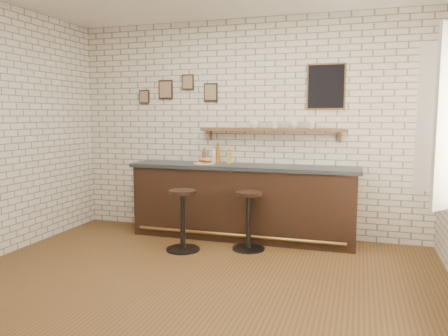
{
  "coord_description": "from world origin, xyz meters",
  "views": [
    {
      "loc": [
        1.55,
        -3.96,
        1.67
      ],
      "look_at": [
        0.03,
        0.9,
        1.06
      ],
      "focal_mm": 35.0,
      "sensor_mm": 36.0,
      "label": 1
    }
  ],
  "objects_px": {
    "bitters_bottle_amber": "(218,155)",
    "shelf_cup_c": "(294,125)",
    "bar_counter": "(242,202)",
    "bitters_bottle_white": "(215,156)",
    "sandwich_plate": "(204,163)",
    "ciabatta_sandwich": "(205,161)",
    "shelf_cup_d": "(311,125)",
    "bitters_bottle_brown": "(204,157)",
    "bar_stool_right": "(249,219)",
    "shelf_cup_a": "(254,124)",
    "condiment_bottle_yellow": "(229,157)",
    "shelf_cup_b": "(274,125)",
    "bar_stool_left": "(183,218)"
  },
  "relations": [
    {
      "from": "shelf_cup_c",
      "to": "bitters_bottle_amber",
      "type": "bearing_deg",
      "value": 97.22
    },
    {
      "from": "condiment_bottle_yellow",
      "to": "shelf_cup_d",
      "type": "bearing_deg",
      "value": 1.82
    },
    {
      "from": "bitters_bottle_white",
      "to": "shelf_cup_b",
      "type": "bearing_deg",
      "value": 2.43
    },
    {
      "from": "shelf_cup_c",
      "to": "shelf_cup_d",
      "type": "height_order",
      "value": "shelf_cup_c"
    },
    {
      "from": "shelf_cup_a",
      "to": "shelf_cup_b",
      "type": "xyz_separation_m",
      "value": [
        0.28,
        0.0,
        -0.0
      ]
    },
    {
      "from": "bitters_bottle_amber",
      "to": "sandwich_plate",
      "type": "bearing_deg",
      "value": -123.33
    },
    {
      "from": "bitters_bottle_white",
      "to": "bar_stool_left",
      "type": "distance_m",
      "value": 1.16
    },
    {
      "from": "shelf_cup_c",
      "to": "ciabatta_sandwich",
      "type": "bearing_deg",
      "value": 106.6
    },
    {
      "from": "ciabatta_sandwich",
      "to": "bar_stool_right",
      "type": "height_order",
      "value": "ciabatta_sandwich"
    },
    {
      "from": "bitters_bottle_amber",
      "to": "shelf_cup_a",
      "type": "distance_m",
      "value": 0.67
    },
    {
      "from": "bar_counter",
      "to": "bitters_bottle_white",
      "type": "xyz_separation_m",
      "value": [
        -0.46,
        0.17,
        0.6
      ]
    },
    {
      "from": "ciabatta_sandwich",
      "to": "bitters_bottle_brown",
      "type": "height_order",
      "value": "bitters_bottle_brown"
    },
    {
      "from": "ciabatta_sandwich",
      "to": "bitters_bottle_amber",
      "type": "relative_size",
      "value": 0.74
    },
    {
      "from": "bitters_bottle_white",
      "to": "shelf_cup_a",
      "type": "bearing_deg",
      "value": 3.64
    },
    {
      "from": "sandwich_plate",
      "to": "shelf_cup_a",
      "type": "relative_size",
      "value": 2.1
    },
    {
      "from": "ciabatta_sandwich",
      "to": "bar_stool_left",
      "type": "relative_size",
      "value": 0.27
    },
    {
      "from": "shelf_cup_a",
      "to": "bitters_bottle_amber",
      "type": "bearing_deg",
      "value": 142.19
    },
    {
      "from": "shelf_cup_b",
      "to": "bar_counter",
      "type": "bearing_deg",
      "value": 174.34
    },
    {
      "from": "bar_counter",
      "to": "bitters_bottle_white",
      "type": "height_order",
      "value": "bitters_bottle_white"
    },
    {
      "from": "shelf_cup_d",
      "to": "bitters_bottle_white",
      "type": "bearing_deg",
      "value": 179.25
    },
    {
      "from": "bar_stool_left",
      "to": "shelf_cup_b",
      "type": "distance_m",
      "value": 1.77
    },
    {
      "from": "bar_counter",
      "to": "bitters_bottle_amber",
      "type": "distance_m",
      "value": 0.76
    },
    {
      "from": "ciabatta_sandwich",
      "to": "shelf_cup_c",
      "type": "bearing_deg",
      "value": 11.32
    },
    {
      "from": "bar_counter",
      "to": "bitters_bottle_brown",
      "type": "height_order",
      "value": "bitters_bottle_brown"
    },
    {
      "from": "shelf_cup_c",
      "to": "bar_counter",
      "type": "bearing_deg",
      "value": 112.52
    },
    {
      "from": "bitters_bottle_brown",
      "to": "shelf_cup_d",
      "type": "bearing_deg",
      "value": 1.37
    },
    {
      "from": "bar_stool_left",
      "to": "shelf_cup_d",
      "type": "distance_m",
      "value": 2.08
    },
    {
      "from": "ciabatta_sandwich",
      "to": "bar_stool_left",
      "type": "xyz_separation_m",
      "value": [
        -0.03,
        -0.72,
        -0.65
      ]
    },
    {
      "from": "ciabatta_sandwich",
      "to": "bar_stool_left",
      "type": "distance_m",
      "value": 0.97
    },
    {
      "from": "bar_counter",
      "to": "bar_stool_right",
      "type": "xyz_separation_m",
      "value": [
        0.21,
        -0.48,
        -0.11
      ]
    },
    {
      "from": "shelf_cup_a",
      "to": "bar_counter",
      "type": "bearing_deg",
      "value": -159.73
    },
    {
      "from": "sandwich_plate",
      "to": "condiment_bottle_yellow",
      "type": "distance_m",
      "value": 0.36
    },
    {
      "from": "condiment_bottle_yellow",
      "to": "bar_stool_right",
      "type": "relative_size",
      "value": 0.25
    },
    {
      "from": "bar_stool_right",
      "to": "shelf_cup_b",
      "type": "relative_size",
      "value": 6.72
    },
    {
      "from": "bitters_bottle_brown",
      "to": "shelf_cup_a",
      "type": "distance_m",
      "value": 0.85
    },
    {
      "from": "bitters_bottle_brown",
      "to": "shelf_cup_a",
      "type": "relative_size",
      "value": 1.51
    },
    {
      "from": "bitters_bottle_amber",
      "to": "shelf_cup_c",
      "type": "bearing_deg",
      "value": 1.94
    },
    {
      "from": "sandwich_plate",
      "to": "shelf_cup_c",
      "type": "height_order",
      "value": "shelf_cup_c"
    },
    {
      "from": "sandwich_plate",
      "to": "ciabatta_sandwich",
      "type": "distance_m",
      "value": 0.04
    },
    {
      "from": "sandwich_plate",
      "to": "bitters_bottle_brown",
      "type": "bearing_deg",
      "value": 109.05
    },
    {
      "from": "bitters_bottle_amber",
      "to": "shelf_cup_c",
      "type": "relative_size",
      "value": 2.15
    },
    {
      "from": "bitters_bottle_brown",
      "to": "bitters_bottle_amber",
      "type": "xyz_separation_m",
      "value": [
        0.2,
        0.0,
        0.03
      ]
    },
    {
      "from": "shelf_cup_b",
      "to": "shelf_cup_d",
      "type": "xyz_separation_m",
      "value": [
        0.49,
        0.0,
        -0.0
      ]
    },
    {
      "from": "bar_stool_left",
      "to": "bar_stool_right",
      "type": "bearing_deg",
      "value": 19.5
    },
    {
      "from": "condiment_bottle_yellow",
      "to": "bitters_bottle_brown",
      "type": "bearing_deg",
      "value": -180.0
    },
    {
      "from": "bar_counter",
      "to": "shelf_cup_b",
      "type": "xyz_separation_m",
      "value": [
        0.39,
        0.2,
        1.04
      ]
    },
    {
      "from": "condiment_bottle_yellow",
      "to": "shelf_cup_c",
      "type": "relative_size",
      "value": 1.47
    },
    {
      "from": "bar_stool_left",
      "to": "shelf_cup_a",
      "type": "bearing_deg",
      "value": 54.94
    },
    {
      "from": "bitters_bottle_amber",
      "to": "shelf_cup_b",
      "type": "relative_size",
      "value": 2.51
    },
    {
      "from": "bitters_bottle_white",
      "to": "bar_stool_right",
      "type": "bearing_deg",
      "value": -44.35
    }
  ]
}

